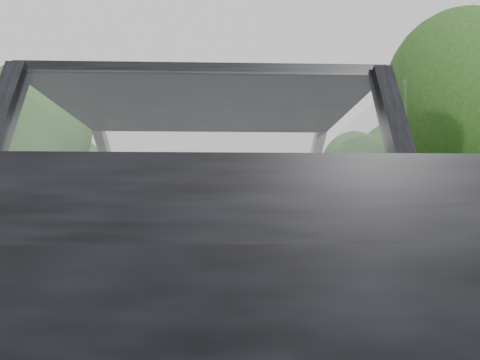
{
  "coord_description": "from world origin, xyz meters",
  "views": [
    {
      "loc": [
        0.1,
        -3.01,
        0.74
      ],
      "look_at": [
        0.22,
        0.55,
        1.09
      ],
      "focal_mm": 35.0,
      "sensor_mm": 36.0,
      "label": 1
    }
  ],
  "objects": [
    {
      "name": "highway_sign",
      "position": [
        4.83,
        25.86,
        1.27
      ],
      "size": [
        0.2,
        1.02,
        2.55
      ],
      "primitive_type": "cube",
      "rotation": [
        0.0,
        0.0,
        0.09
      ],
      "color": "#10631B",
      "rests_on": "ground"
    },
    {
      "name": "cat",
      "position": [
        0.2,
        0.6,
        1.08
      ],
      "size": [
        0.56,
        0.2,
        0.25
      ],
      "primitive_type": "ellipsoid",
      "rotation": [
        0.0,
        0.0,
        0.06
      ],
      "color": "slate",
      "rests_on": "dashboard"
    },
    {
      "name": "tree_5",
      "position": [
        -9.75,
        20.89,
        4.47
      ],
      "size": [
        7.54,
        7.54,
        8.94
      ],
      "primitive_type": null,
      "rotation": [
        0.0,
        0.0,
        -0.34
      ],
      "color": "#235113",
      "rests_on": "ground"
    },
    {
      "name": "tree_0",
      "position": [
        7.97,
        11.85,
        3.86
      ],
      "size": [
        6.48,
        6.48,
        7.71
      ],
      "primitive_type": null,
      "rotation": [
        0.0,
        0.0,
        -0.33
      ],
      "color": "#235113",
      "rests_on": "ground"
    },
    {
      "name": "tree_6",
      "position": [
        -10.06,
        28.82,
        3.29
      ],
      "size": [
        4.76,
        4.76,
        6.58
      ],
      "primitive_type": null,
      "rotation": [
        0.0,
        0.0,
        -0.1
      ],
      "color": "#235113",
      "rests_on": "ground"
    },
    {
      "name": "subject_car",
      "position": [
        0.0,
        0.0,
        0.72
      ],
      "size": [
        1.8,
        4.0,
        1.45
      ],
      "primitive_type": "cube",
      "color": "black",
      "rests_on": "ground"
    },
    {
      "name": "guardrail",
      "position": [
        4.3,
        10.0,
        0.58
      ],
      "size": [
        0.05,
        90.0,
        0.32
      ],
      "primitive_type": "cube",
      "color": "#939599",
      "rests_on": "ground"
    },
    {
      "name": "other_car",
      "position": [
        0.31,
        23.37,
        0.67
      ],
      "size": [
        1.86,
        4.19,
        1.35
      ],
      "primitive_type": "imported",
      "rotation": [
        0.0,
        0.0,
        -0.06
      ],
      "color": "silver",
      "rests_on": "ground"
    },
    {
      "name": "dashboard",
      "position": [
        0.0,
        0.62,
        0.85
      ],
      "size": [
        1.58,
        0.45,
        0.3
      ],
      "primitive_type": "cube",
      "color": "black",
      "rests_on": "subject_car"
    },
    {
      "name": "steering_wheel",
      "position": [
        -0.4,
        0.33,
        0.92
      ],
      "size": [
        0.36,
        0.36,
        0.04
      ],
      "primitive_type": "torus",
      "color": "black",
      "rests_on": "dashboard"
    },
    {
      "name": "utility_pole",
      "position": [
        8.51,
        14.81,
        3.96
      ],
      "size": [
        0.31,
        0.31,
        7.93
      ],
      "primitive_type": "cylinder",
      "rotation": [
        0.0,
        0.0,
        -0.23
      ],
      "color": "#543222",
      "rests_on": "ground"
    },
    {
      "name": "passenger_seat",
      "position": [
        0.4,
        -0.29,
        0.88
      ],
      "size": [
        0.5,
        0.72,
        0.42
      ],
      "primitive_type": "cube",
      "color": "black",
      "rests_on": "subject_car"
    },
    {
      "name": "tree_2",
      "position": [
        8.36,
        26.31,
        3.31
      ],
      "size": [
        4.43,
        4.43,
        6.62
      ],
      "primitive_type": null,
      "rotation": [
        0.0,
        0.0,
        -0.01
      ],
      "color": "#235113",
      "rests_on": "ground"
    },
    {
      "name": "ground",
      "position": [
        0.0,
        0.0,
        0.0
      ],
      "size": [
        140.0,
        140.0,
        0.0
      ],
      "primitive_type": "plane",
      "color": "#2C2C2E",
      "rests_on": "ground"
    },
    {
      "name": "tree_3",
      "position": [
        12.89,
        31.67,
        4.2
      ],
      "size": [
        7.35,
        7.35,
        8.4
      ],
      "primitive_type": null,
      "rotation": [
        0.0,
        0.0,
        0.43
      ],
      "color": "#235113",
      "rests_on": "ground"
    },
    {
      "name": "driver_seat",
      "position": [
        -0.4,
        -0.29,
        0.88
      ],
      "size": [
        0.5,
        0.72,
        0.42
      ],
      "primitive_type": "cube",
      "color": "black",
      "rests_on": "subject_car"
    }
  ]
}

